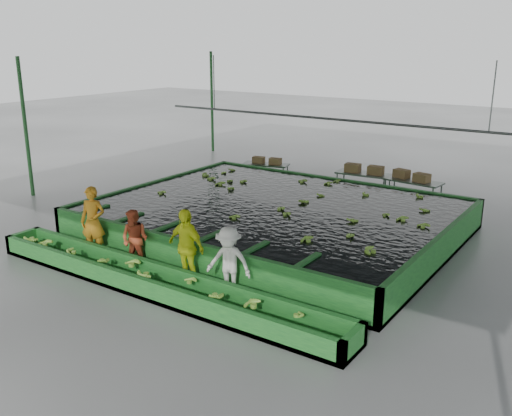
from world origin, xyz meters
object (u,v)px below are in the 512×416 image
Objects in this scene: worker_d at (229,262)px; packing_table_mid at (363,185)px; worker_a at (93,222)px; box_stack_mid at (364,173)px; worker_c at (186,246)px; flotation_tank at (275,218)px; worker_b at (135,239)px; box_stack_left at (267,164)px; box_stack_right at (411,180)px; packing_table_left at (266,174)px; sorting_trough at (155,282)px; packing_table_right at (412,193)px.

worker_d is 9.60m from packing_table_mid.
box_stack_mid is (3.45, 9.52, -0.05)m from worker_a.
box_stack_mid is at bearing 92.47° from worker_c.
packing_table_mid is at bearing 48.16° from worker_a.
flotation_tank is 6.17× the size of worker_d.
worker_a is 1.55m from worker_b.
box_stack_right is (5.77, 0.34, 0.07)m from box_stack_left.
packing_table_left is at bearing -174.69° from box_stack_mid.
worker_d is 10.46m from box_stack_left.
worker_c is at bearing -91.36° from box_stack_mid.
box_stack_left is (-0.54, 9.17, -0.12)m from worker_a.
worker_c is at bearing -67.66° from box_stack_left.
worker_d is 1.39× the size of box_stack_left.
packing_table_mid is (0.48, 5.24, -0.00)m from flotation_tank.
worker_a is 1.39× the size of box_stack_right.
box_stack_mid reaches higher than flotation_tank.
flotation_tank is 4.58m from worker_d.
worker_a is 9.18m from packing_table_left.
worker_a reaches higher than sorting_trough.
box_stack_right is at bearing 3.41° from box_stack_left.
packing_table_right is at bearing 38.55° from worker_a.
worker_a reaches higher than box_stack_right.
packing_table_mid reaches higher than sorting_trough.
box_stack_mid is (0.23, 9.52, -0.02)m from worker_c.
worker_b is 10.19m from packing_table_right.
worker_d is at bearing -61.30° from box_stack_left.
worker_b is 10.21m from box_stack_right.
sorting_trough is 6.63× the size of worker_b.
sorting_trough is 5.54× the size of packing_table_left.
packing_table_left is 4.03m from packing_table_mid.
box_stack_mid is at bearing 5.31° from packing_table_left.
packing_table_right is (2.10, 9.45, -0.47)m from worker_c.
worker_b is at bearing 166.35° from worker_d.
flotation_tank is 5.12× the size of packing_table_right.
worker_b is (-1.42, -4.30, 0.30)m from flotation_tank.
worker_d is at bearing -22.06° from worker_a.
flotation_tank is 5.10× the size of packing_table_mid.
box_stack_right is (-0.10, 0.06, 0.45)m from packing_table_right.
worker_c reaches higher than packing_table_mid.
worker_a reaches higher than worker_b.
box_stack_right reaches higher than packing_table_right.
flotation_tank is at bearing -54.34° from box_stack_left.
packing_table_left is at bearing -176.97° from packing_table_right.
worker_d reaches higher than packing_table_right.
worker_a is 1.24× the size of worker_b.
flotation_tank is 4.54m from worker_b.
flotation_tank is 5.33× the size of worker_a.
sorting_trough is 6.17× the size of worker_d.
packing_table_mid is at bearing 87.35° from sorting_trough.
packing_table_mid is 4.01m from box_stack_left.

